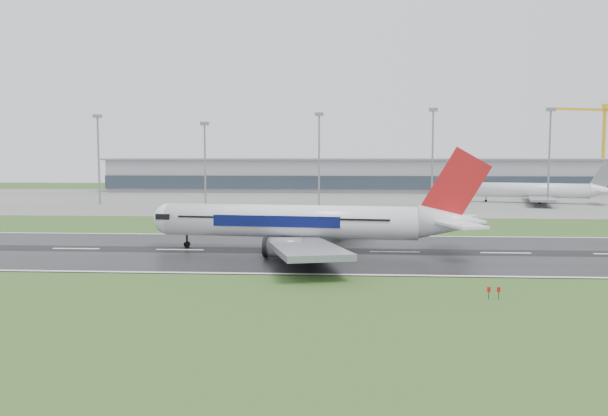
{
  "coord_description": "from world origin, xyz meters",
  "views": [
    {
      "loc": [
        -9.65,
        -111.55,
        18.0
      ],
      "look_at": [
        -17.42,
        12.0,
        7.0
      ],
      "focal_mm": 36.1,
      "sensor_mm": 36.0,
      "label": 1
    }
  ],
  "objects": [
    {
      "name": "floodmast_1",
      "position": [
        -57.68,
        100.0,
        13.96
      ],
      "size": [
        0.64,
        0.64,
        27.91
      ],
      "primitive_type": "cylinder",
      "color": "gray",
      "rests_on": "ground"
    },
    {
      "name": "runway",
      "position": [
        0.0,
        0.0,
        0.05
      ],
      "size": [
        400.0,
        45.0,
        0.1
      ],
      "primitive_type": "cube",
      "color": "black",
      "rests_on": "ground"
    },
    {
      "name": "main_airliner",
      "position": [
        -15.02,
        0.54,
        9.25
      ],
      "size": [
        68.04,
        65.43,
        18.29
      ],
      "primitive_type": null,
      "rotation": [
        0.0,
        0.0,
        -0.11
      ],
      "color": "white",
      "rests_on": "runway"
    },
    {
      "name": "apron",
      "position": [
        0.0,
        125.0,
        0.04
      ],
      "size": [
        400.0,
        130.0,
        0.08
      ],
      "primitive_type": "cube",
      "color": "slate",
      "rests_on": "ground"
    },
    {
      "name": "ground",
      "position": [
        0.0,
        0.0,
        0.0
      ],
      "size": [
        520.0,
        520.0,
        0.0
      ],
      "primitive_type": "plane",
      "color": "#2C4F1D",
      "rests_on": "ground"
    },
    {
      "name": "parked_airliner",
      "position": [
        61.51,
        115.12,
        7.58
      ],
      "size": [
        61.22,
        58.65,
        15.0
      ],
      "primitive_type": null,
      "rotation": [
        0.0,
        0.0,
        -0.24
      ],
      "color": "silver",
      "rests_on": "apron"
    },
    {
      "name": "floodmast_4",
      "position": [
        60.07,
        100.0,
        16.13
      ],
      "size": [
        0.64,
        0.64,
        32.25
      ],
      "primitive_type": "cylinder",
      "color": "gray",
      "rests_on": "ground"
    },
    {
      "name": "floodmast_0",
      "position": [
        -95.8,
        100.0,
        15.31
      ],
      "size": [
        0.64,
        0.64,
        30.61
      ],
      "primitive_type": "cylinder",
      "color": "gray",
      "rests_on": "ground"
    },
    {
      "name": "floodmast_2",
      "position": [
        -17.74,
        100.0,
        15.48
      ],
      "size": [
        0.64,
        0.64,
        30.96
      ],
      "primitive_type": "cylinder",
      "color": "gray",
      "rests_on": "ground"
    },
    {
      "name": "floodmast_3",
      "position": [
        21.05,
        100.0,
        16.18
      ],
      "size": [
        0.64,
        0.64,
        32.35
      ],
      "primitive_type": "cylinder",
      "color": "gray",
      "rests_on": "ground"
    },
    {
      "name": "terminal",
      "position": [
        0.0,
        185.0,
        7.5
      ],
      "size": [
        240.0,
        36.0,
        15.0
      ],
      "primitive_type": "cube",
      "color": "gray",
      "rests_on": "ground"
    },
    {
      "name": "tower_crane",
      "position": [
        119.08,
        200.0,
        21.27
      ],
      "size": [
        41.17,
        16.83,
        42.53
      ],
      "primitive_type": null,
      "rotation": [
        0.0,
        0.0,
        0.35
      ],
      "color": "gold",
      "rests_on": "ground"
    }
  ]
}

